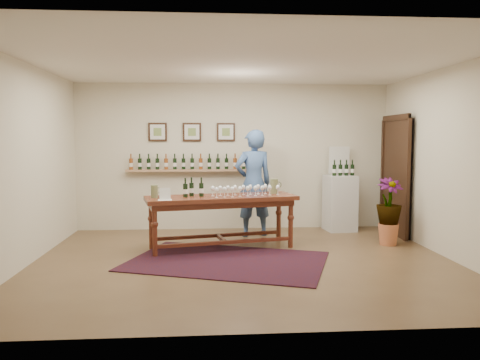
{
  "coord_description": "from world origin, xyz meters",
  "views": [
    {
      "loc": [
        -0.53,
        -6.54,
        1.74
      ],
      "look_at": [
        0.0,
        0.8,
        1.1
      ],
      "focal_mm": 35.0,
      "sensor_mm": 36.0,
      "label": 1
    }
  ],
  "objects": [
    {
      "name": "pitcher_right",
      "position": [
        0.59,
        1.13,
        0.96
      ],
      "size": [
        0.2,
        0.2,
        0.24
      ],
      "primitive_type": null,
      "rotation": [
        0.0,
        0.0,
        0.36
      ],
      "color": "#666D43",
      "rests_on": "tasting_table"
    },
    {
      "name": "ground",
      "position": [
        0.0,
        0.0,
        0.0
      ],
      "size": [
        6.0,
        6.0,
        0.0
      ],
      "primitive_type": "plane",
      "color": "brown",
      "rests_on": "ground"
    },
    {
      "name": "potted_plant",
      "position": [
        2.46,
        0.88,
        0.56
      ],
      "size": [
        0.57,
        0.57,
        0.96
      ],
      "rotation": [
        0.0,
        0.0,
        0.13
      ],
      "color": "#BE683F",
      "rests_on": "ground"
    },
    {
      "name": "person",
      "position": [
        0.31,
        1.78,
        0.96
      ],
      "size": [
        0.79,
        0.61,
        1.91
      ],
      "primitive_type": "imported",
      "rotation": [
        0.0,
        0.0,
        3.39
      ],
      "color": "#3C5A8D",
      "rests_on": "ground"
    },
    {
      "name": "table_glasses",
      "position": [
        0.09,
        0.89,
        0.93
      ],
      "size": [
        1.23,
        0.62,
        0.17
      ],
      "primitive_type": null,
      "rotation": [
        0.0,
        0.0,
        0.3
      ],
      "color": "white",
      "rests_on": "tasting_table"
    },
    {
      "name": "pitcher_left",
      "position": [
        -1.33,
        0.67,
        0.94
      ],
      "size": [
        0.16,
        0.16,
        0.2
      ],
      "primitive_type": null,
      "rotation": [
        0.0,
        0.0,
        0.31
      ],
      "color": "#666D43",
      "rests_on": "tasting_table"
    },
    {
      "name": "menu_card",
      "position": [
        -1.15,
        0.41,
        0.93
      ],
      "size": [
        0.22,
        0.17,
        0.18
      ],
      "primitive_type": "cube",
      "rotation": [
        0.0,
        0.0,
        0.15
      ],
      "color": "silver",
      "rests_on": "tasting_table"
    },
    {
      "name": "room_shell",
      "position": [
        2.11,
        1.86,
        1.12
      ],
      "size": [
        6.0,
        6.0,
        6.0
      ],
      "color": "beige",
      "rests_on": "ground"
    },
    {
      "name": "display_pedestal",
      "position": [
        2.01,
        2.15,
        0.53
      ],
      "size": [
        0.58,
        0.58,
        1.06
      ],
      "primitive_type": "cube",
      "rotation": [
        0.0,
        0.0,
        0.1
      ],
      "color": "silver",
      "rests_on": "ground"
    },
    {
      "name": "rug",
      "position": [
        -0.24,
        0.01,
        0.01
      ],
      "size": [
        3.17,
        2.62,
        0.01
      ],
      "primitive_type": "cube",
      "rotation": [
        0.0,
        0.0,
        -0.34
      ],
      "color": "#41100B",
      "rests_on": "ground"
    },
    {
      "name": "pedestal_bottles",
      "position": [
        2.05,
        2.09,
        1.21
      ],
      "size": [
        0.31,
        0.11,
        0.3
      ],
      "primitive_type": null,
      "rotation": [
        0.0,
        0.0,
        0.1
      ],
      "color": "black",
      "rests_on": "display_pedestal"
    },
    {
      "name": "table_bottles",
      "position": [
        -0.75,
        0.81,
        1.01
      ],
      "size": [
        0.35,
        0.28,
        0.33
      ],
      "primitive_type": null,
      "rotation": [
        0.0,
        0.0,
        0.37
      ],
      "color": "black",
      "rests_on": "tasting_table"
    },
    {
      "name": "info_sign",
      "position": [
        2.04,
        2.35,
        1.34
      ],
      "size": [
        0.41,
        0.06,
        0.57
      ],
      "primitive_type": "cube",
      "rotation": [
        0.0,
        0.0,
        0.1
      ],
      "color": "silver",
      "rests_on": "display_pedestal"
    },
    {
      "name": "tasting_table",
      "position": [
        -0.3,
        0.84,
        0.72
      ],
      "size": [
        2.48,
        1.24,
        0.84
      ],
      "rotation": [
        0.0,
        0.0,
        0.21
      ],
      "color": "#4A1A12",
      "rests_on": "ground"
    }
  ]
}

